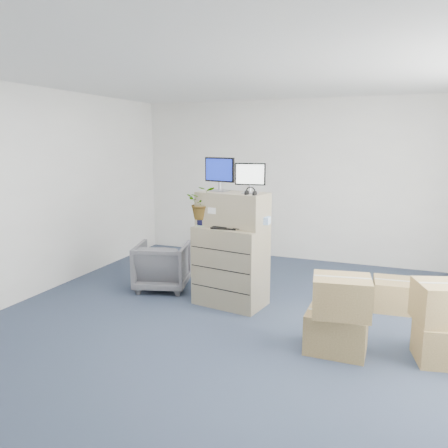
{
  "coord_description": "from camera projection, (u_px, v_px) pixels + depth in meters",
  "views": [
    {
      "loc": [
        1.5,
        -4.1,
        2.08
      ],
      "look_at": [
        -0.27,
        0.4,
        1.16
      ],
      "focal_mm": 35.0,
      "sensor_mm": 36.0,
      "label": 1
    }
  ],
  "objects": [
    {
      "name": "office_chair",
      "position": [
        162.0,
        264.0,
        6.21
      ],
      "size": [
        0.87,
        0.84,
        0.73
      ],
      "primitive_type": "imported",
      "rotation": [
        0.0,
        0.0,
        3.42
      ],
      "color": "#5A5A5F",
      "rests_on": "ground"
    },
    {
      "name": "ground",
      "position": [
        234.0,
        339.0,
        4.67
      ],
      "size": [
        7.0,
        7.0,
        0.0
      ],
      "primitive_type": "plane",
      "color": "#262C44",
      "rests_on": "ground"
    },
    {
      "name": "phone_dock",
      "position": [
        227.0,
        222.0,
        5.55
      ],
      "size": [
        0.07,
        0.06,
        0.14
      ],
      "rotation": [
        0.0,
        0.0,
        -0.17
      ],
      "color": "silver",
      "rests_on": "filing_cabinet_lower"
    },
    {
      "name": "filing_cabinet_lower",
      "position": [
        231.0,
        266.0,
        5.59
      ],
      "size": [
        0.95,
        0.67,
        1.02
      ],
      "primitive_type": "cube",
      "rotation": [
        0.0,
        0.0,
        -0.17
      ],
      "color": "#9B8E6B",
      "rests_on": "ground"
    },
    {
      "name": "monitor_left",
      "position": [
        219.0,
        172.0,
        5.53
      ],
      "size": [
        0.43,
        0.21,
        0.43
      ],
      "rotation": [
        0.0,
        0.0,
        -0.22
      ],
      "color": "#99999E",
      "rests_on": "filing_cabinet_upper"
    },
    {
      "name": "filing_cabinet_upper",
      "position": [
        233.0,
        209.0,
        5.5
      ],
      "size": [
        0.93,
        0.57,
        0.44
      ],
      "primitive_type": "cube",
      "rotation": [
        0.0,
        0.0,
        -0.17
      ],
      "color": "#9B8E6B",
      "rests_on": "filing_cabinet_lower"
    },
    {
      "name": "potted_plant",
      "position": [
        203.0,
        207.0,
        5.56
      ],
      "size": [
        0.5,
        0.53,
        0.42
      ],
      "rotation": [
        0.0,
        0.0,
        -0.17
      ],
      "color": "#98B28F",
      "rests_on": "filing_cabinet_lower"
    },
    {
      "name": "water_bottle",
      "position": [
        236.0,
        218.0,
        5.49
      ],
      "size": [
        0.07,
        0.07,
        0.24
      ],
      "primitive_type": "cylinder",
      "color": "#9C9EA4",
      "rests_on": "filing_cabinet_lower"
    },
    {
      "name": "cardboard_boxes",
      "position": [
        411.0,
        318.0,
        4.41
      ],
      "size": [
        1.91,
        2.0,
        0.79
      ],
      "color": "olive",
      "rests_on": "ground"
    },
    {
      "name": "external_drive",
      "position": [
        257.0,
        226.0,
        5.4
      ],
      "size": [
        0.23,
        0.19,
        0.06
      ],
      "primitive_type": "cube",
      "rotation": [
        0.0,
        0.0,
        -0.16
      ],
      "color": "black",
      "rests_on": "filing_cabinet_lower"
    },
    {
      "name": "tissue_box",
      "position": [
        260.0,
        220.0,
        5.37
      ],
      "size": [
        0.24,
        0.12,
        0.09
      ],
      "primitive_type": "cube",
      "rotation": [
        0.0,
        0.0,
        0.0
      ],
      "color": "#417CDE",
      "rests_on": "external_drive"
    },
    {
      "name": "keyboard",
      "position": [
        228.0,
        228.0,
        5.39
      ],
      "size": [
        0.42,
        0.2,
        0.02
      ],
      "primitive_type": "cube",
      "rotation": [
        0.0,
        0.0,
        0.06
      ],
      "color": "black",
      "rests_on": "filing_cabinet_lower"
    },
    {
      "name": "headphones",
      "position": [
        251.0,
        192.0,
        5.17
      ],
      "size": [
        0.13,
        0.04,
        0.13
      ],
      "primitive_type": "torus",
      "rotation": [
        1.57,
        0.0,
        -0.17
      ],
      "color": "black",
      "rests_on": "filing_cabinet_upper"
    },
    {
      "name": "monitor_right",
      "position": [
        250.0,
        176.0,
        5.29
      ],
      "size": [
        0.38,
        0.17,
        0.37
      ],
      "rotation": [
        0.0,
        0.0,
        0.12
      ],
      "color": "#99999E",
      "rests_on": "filing_cabinet_upper"
    },
    {
      "name": "mouse",
      "position": [
        246.0,
        230.0,
        5.25
      ],
      "size": [
        0.1,
        0.07,
        0.03
      ],
      "primitive_type": "ellipsoid",
      "rotation": [
        0.0,
        0.0,
        0.16
      ],
      "color": "silver",
      "rests_on": "filing_cabinet_lower"
    },
    {
      "name": "wall_back",
      "position": [
        303.0,
        181.0,
        7.62
      ],
      "size": [
        6.0,
        0.02,
        2.8
      ],
      "primitive_type": "cube",
      "color": "silver",
      "rests_on": "ground"
    }
  ]
}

